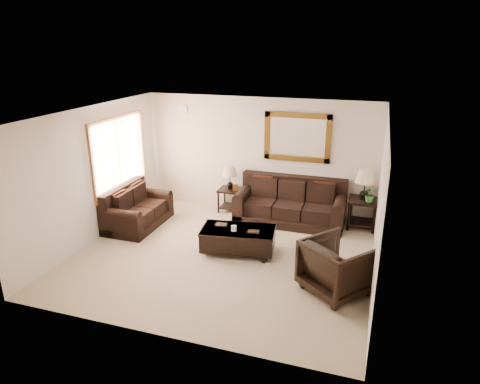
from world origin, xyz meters
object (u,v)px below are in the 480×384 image
(end_table_left, at_px, (230,182))
(armchair, at_px, (338,264))
(end_table_right, at_px, (364,190))
(loveseat, at_px, (136,211))
(coffee_table, at_px, (238,238))
(sofa, at_px, (291,206))

(end_table_left, xyz_separation_m, armchair, (2.81, -2.81, -0.24))
(end_table_left, height_order, end_table_right, end_table_right)
(loveseat, relative_size, coffee_table, 1.06)
(sofa, bearing_deg, loveseat, -158.40)
(end_table_right, bearing_deg, armchair, -95.25)
(sofa, distance_m, armchair, 2.94)
(sofa, distance_m, end_table_left, 1.56)
(sofa, distance_m, coffee_table, 1.91)
(coffee_table, bearing_deg, end_table_left, 104.96)
(end_table_left, distance_m, end_table_right, 3.07)
(sofa, bearing_deg, coffee_table, -110.02)
(loveseat, bearing_deg, end_table_left, -49.64)
(sofa, height_order, end_table_left, end_table_left)
(loveseat, bearing_deg, end_table_right, -73.59)
(loveseat, height_order, armchair, armchair)
(end_table_left, bearing_deg, armchair, -44.97)
(loveseat, bearing_deg, armchair, -106.71)
(sofa, xyz_separation_m, loveseat, (-3.21, -1.27, -0.03))
(sofa, bearing_deg, end_table_right, 4.85)
(end_table_left, distance_m, armchair, 3.98)
(sofa, distance_m, end_table_right, 1.64)
(armchair, bearing_deg, end_table_left, -5.77)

